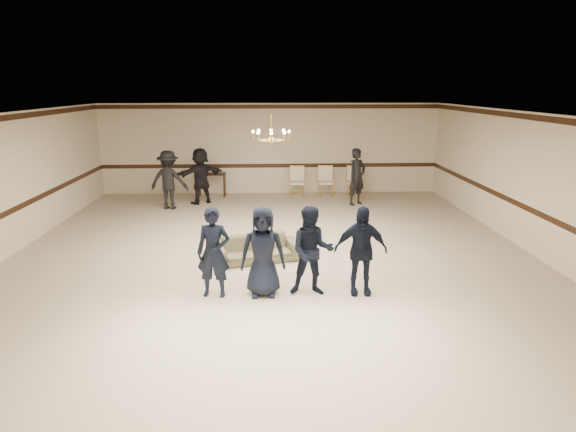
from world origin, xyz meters
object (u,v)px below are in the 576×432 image
boy_a (214,252)px  boy_b (263,252)px  banquet_chair_left (297,182)px  banquet_chair_right (354,182)px  chandelier (271,126)px  adult_mid (201,176)px  console_table (212,185)px  boy_c (312,251)px  adult_left (169,180)px  settee (256,248)px  adult_right (357,177)px  boy_d (361,250)px  banquet_chair_mid (326,182)px

boy_a → boy_b: (0.90, 0.00, 0.00)m
banquet_chair_left → banquet_chair_right: (2.00, 0.00, 0.00)m
chandelier → adult_mid: chandelier is taller
console_table → boy_c: bearing=-70.2°
boy_a → boy_b: 0.90m
boy_a → adult_left: (-2.11, 6.76, 0.08)m
chandelier → console_table: bearing=110.8°
banquet_chair_left → boy_c: bearing=-87.0°
boy_c → boy_a: bearing=-176.6°
adult_left → banquet_chair_left: bearing=-151.9°
chandelier → settee: bearing=-107.4°
console_table → adult_left: bearing=-122.2°
adult_left → banquet_chair_right: adult_left is taller
console_table → adult_right: bearing=-14.4°
boy_c → adult_left: size_ratio=0.91×
console_table → banquet_chair_left: bearing=-2.2°
banquet_chair_left → boy_d: bearing=-80.7°
settee → adult_mid: (-1.94, 5.60, 0.64)m
adult_mid → boy_d: bearing=85.4°
adult_right → console_table: size_ratio=1.85×
boy_a → boy_b: size_ratio=1.00×
banquet_chair_left → boy_b: bearing=-93.2°
adult_left → adult_right: 6.01m
boy_a → adult_left: 7.08m
adult_mid → banquet_chair_right: (5.24, 0.79, -0.40)m
banquet_chair_left → banquet_chair_mid: 1.00m
settee → boy_c: bearing=-75.1°
boy_d → settee: (-1.97, 1.86, -0.56)m
adult_left → banquet_chair_right: (6.14, 1.49, -0.40)m
adult_mid → banquet_chair_left: (3.24, 0.79, -0.40)m
banquet_chair_mid → chandelier: bearing=-105.2°
banquet_chair_right → adult_mid: bearing=-168.8°
settee → adult_mid: bearing=94.0°
boy_b → banquet_chair_left: boy_b is taller
boy_d → adult_left: (-4.81, 6.76, 0.08)m
adult_right → boy_d: bearing=-135.4°
boy_b → banquet_chair_mid: boy_b is taller
adult_left → console_table: bearing=-115.6°
settee → console_table: (-1.70, 6.60, 0.14)m
adult_right → banquet_chair_left: size_ratio=1.75×
settee → banquet_chair_left: 6.53m
boy_c → adult_mid: bearing=115.3°
banquet_chair_mid → banquet_chair_right: same height
settee → adult_mid: adult_mid is taller
chandelier → adult_left: (-3.20, 3.75, -1.95)m
boy_c → adult_right: (2.09, 7.06, 0.08)m
chandelier → adult_right: size_ratio=0.51×
boy_a → console_table: boy_a is taller
adult_left → console_table: adult_left is taller
boy_b → boy_a: bearing=179.9°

